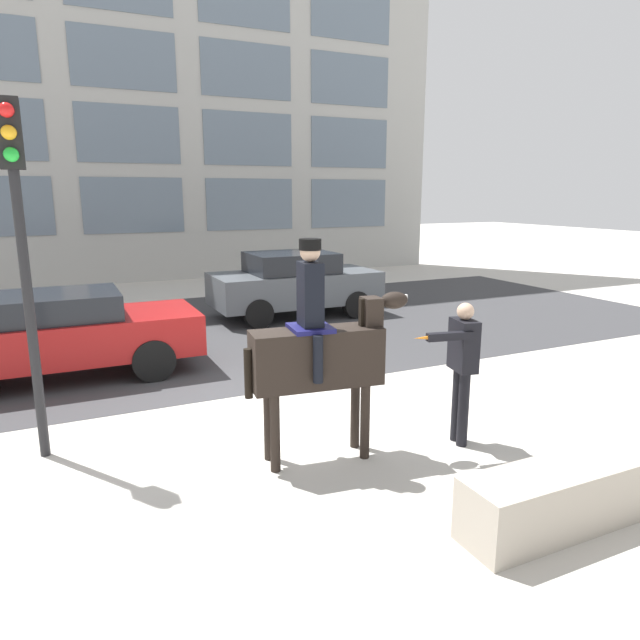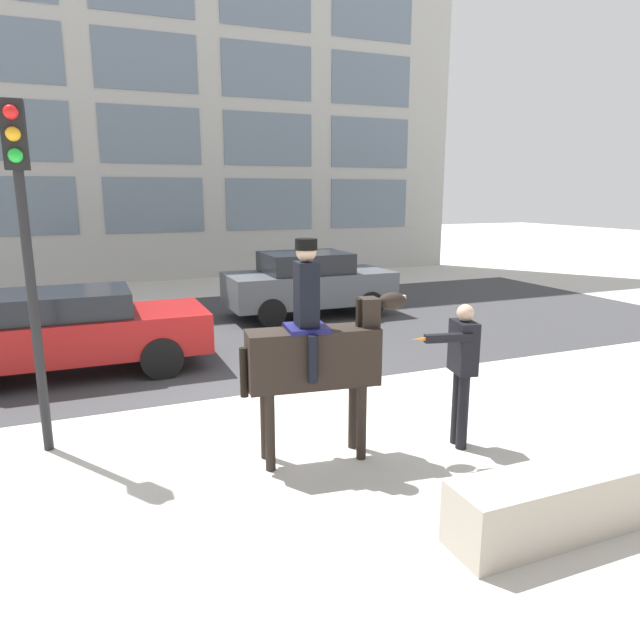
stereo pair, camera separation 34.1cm
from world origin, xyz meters
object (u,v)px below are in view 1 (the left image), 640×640
at_px(street_car_near_lane, 53,333).
at_px(street_car_far_lane, 294,283).
at_px(planter_ledge, 553,499).
at_px(pedestrian_bystander, 462,362).
at_px(mounted_horse_lead, 320,351).
at_px(traffic_light, 20,225).

height_order(street_car_near_lane, street_car_far_lane, street_car_far_lane).
bearing_deg(planter_ledge, pedestrian_bystander, 77.82).
relative_size(mounted_horse_lead, street_car_far_lane, 0.62).
height_order(mounted_horse_lead, pedestrian_bystander, mounted_horse_lead).
bearing_deg(mounted_horse_lead, street_car_far_lane, 76.46).
relative_size(mounted_horse_lead, planter_ledge, 1.38).
bearing_deg(planter_ledge, street_car_far_lane, 81.37).
bearing_deg(pedestrian_bystander, street_car_near_lane, -36.06).
relative_size(pedestrian_bystander, street_car_far_lane, 0.43).
bearing_deg(mounted_horse_lead, pedestrian_bystander, -4.84).
height_order(street_car_near_lane, planter_ledge, street_car_near_lane).
relative_size(street_car_far_lane, traffic_light, 1.02).
xyz_separation_m(pedestrian_bystander, street_car_near_lane, (-4.39, 4.80, -0.26)).
bearing_deg(traffic_light, street_car_far_lane, 46.43).
xyz_separation_m(mounted_horse_lead, traffic_light, (-2.87, 1.41, 1.37)).
distance_m(traffic_light, planter_ledge, 6.00).
bearing_deg(traffic_light, street_car_near_lane, 86.56).
xyz_separation_m(mounted_horse_lead, planter_ledge, (1.30, -2.19, -0.99)).
xyz_separation_m(street_car_near_lane, planter_ledge, (3.99, -6.63, -0.48)).
bearing_deg(pedestrian_bystander, traffic_light, -9.64).
xyz_separation_m(traffic_light, planter_ledge, (4.17, -3.60, -2.36)).
distance_m(pedestrian_bystander, street_car_far_lane, 7.74).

